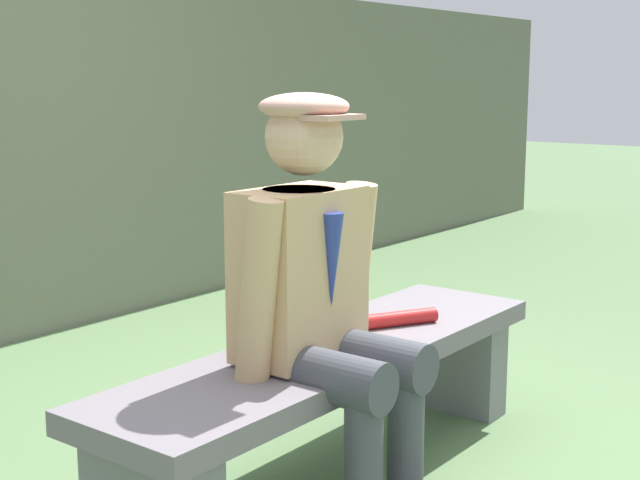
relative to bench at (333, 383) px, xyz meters
name	(u,v)px	position (x,y,z in m)	size (l,w,h in m)	color
ground_plane	(333,475)	(0.00, 0.00, -0.32)	(30.00, 30.00, 0.00)	#57764B
bench	(333,383)	(0.00, 0.00, 0.00)	(1.82, 0.47, 0.44)	slate
seated_man	(319,287)	(0.17, 0.08, 0.36)	(0.56, 0.61, 1.24)	tan
rolled_magazine	(399,318)	(-0.32, 0.04, 0.15)	(0.05, 0.05, 0.28)	#B21E1E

